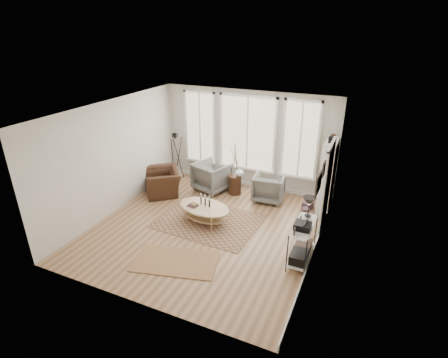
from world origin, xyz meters
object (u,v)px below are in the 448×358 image
at_px(bookcase, 328,175).
at_px(coffee_table, 204,210).
at_px(armchair_right, 269,187).
at_px(side_table, 235,169).
at_px(armchair_left, 212,176).
at_px(low_shelf, 303,239).
at_px(accent_chair, 163,182).

xyz_separation_m(bookcase, coffee_table, (-2.62, -1.98, -0.62)).
relative_size(bookcase, armchair_right, 2.43).
relative_size(coffee_table, side_table, 0.95).
bearing_deg(armchair_left, armchair_right, -160.74).
distance_m(low_shelf, accent_chair, 4.67).
height_order(bookcase, side_table, bookcase).
bearing_deg(accent_chair, low_shelf, 30.40).
xyz_separation_m(low_shelf, armchair_left, (-3.19, 2.30, -0.08)).
height_order(armchair_right, accent_chair, armchair_right).
xyz_separation_m(armchair_right, side_table, (-1.03, -0.01, 0.38)).
height_order(bookcase, armchair_right, bookcase).
xyz_separation_m(armchair_right, accent_chair, (-2.96, -0.82, -0.03)).
relative_size(bookcase, side_table, 1.29).
distance_m(armchair_right, accent_chair, 3.07).
height_order(low_shelf, side_table, side_table).
distance_m(bookcase, low_shelf, 2.56).
distance_m(armchair_left, side_table, 0.79).
height_order(low_shelf, armchair_right, low_shelf).
relative_size(armchair_right, accent_chair, 0.77).
relative_size(low_shelf, armchair_right, 1.54).
bearing_deg(accent_chair, bookcase, 62.04).
bearing_deg(coffee_table, bookcase, 37.13).
distance_m(armchair_left, armchair_right, 1.74).
relative_size(armchair_left, armchair_right, 1.12).
xyz_separation_m(armchair_left, side_table, (0.71, 0.03, 0.33)).
bearing_deg(bookcase, low_shelf, -91.28).
bearing_deg(low_shelf, armchair_left, 144.21).
distance_m(low_shelf, armchair_right, 2.76).
height_order(coffee_table, side_table, side_table).
bearing_deg(low_shelf, side_table, 136.72).
relative_size(side_table, accent_chair, 1.44).
bearing_deg(low_shelf, armchair_right, 121.82).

